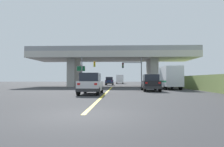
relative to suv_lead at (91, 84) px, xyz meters
The scene contains 11 objects.
ground 21.00m from the suv_lead, 86.40° to the left, with size 160.00×160.00×0.00m, color #353538.
overpass_bridge 21.43m from the suv_lead, 86.40° to the left, with size 32.17×9.68×7.54m.
lane_divider_stripe 3.85m from the suv_lead, 69.23° to the left, with size 0.20×28.57×0.01m, color yellow.
suv_lead is the anchor object (origin of this frame).
suv_crossing 8.47m from the suv_lead, 39.67° to the left, with size 2.10×4.55×2.02m.
box_truck 14.04m from the suv_lead, 44.70° to the left, with size 2.33×6.42×3.23m.
sedan_oncoming 30.21m from the suv_lead, 89.74° to the left, with size 1.96×4.51×2.02m.
traffic_signal_nearside 16.99m from the suv_lead, 71.44° to the left, with size 3.54×0.36×5.23m.
traffic_signal_farside 15.97m from the suv_lead, 101.51° to the left, with size 2.49×0.36×5.47m.
highway_sign 18.22m from the suv_lead, 104.49° to the left, with size 1.59×0.17×4.10m.
semi_truck_distant 46.59m from the suv_lead, 86.67° to the left, with size 2.33×7.49×2.86m.
Camera 1 is at (1.47, -7.71, 1.42)m, focal length 31.10 mm.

